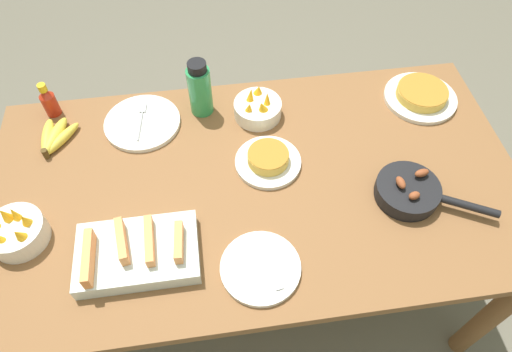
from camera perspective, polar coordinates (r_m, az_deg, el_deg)
name	(u,v)px	position (r m, az deg, el deg)	size (l,w,h in m)	color
ground_plane	(256,280)	(2.10, 0.00, -12.85)	(14.00, 14.00, 0.00)	#666051
dining_table	(256,199)	(1.52, 0.00, -2.83)	(1.68, 0.91, 0.76)	brown
banana_bunch	(54,137)	(1.67, -23.93, 4.43)	(0.13, 0.17, 0.04)	gold
melon_tray	(137,252)	(1.31, -14.67, -9.23)	(0.33, 0.21, 0.10)	silver
skillet	(410,191)	(1.46, 18.69, -1.84)	(0.34, 0.23, 0.08)	black
frittata_plate_center	(268,160)	(1.46, 1.52, 2.04)	(0.21, 0.21, 0.05)	silver
frittata_plate_side	(421,95)	(1.77, 19.94, 9.48)	(0.26, 0.26, 0.05)	silver
empty_plate_near_front	(261,268)	(1.28, 0.58, -11.41)	(0.22, 0.22, 0.02)	silver
empty_plate_far_left	(142,123)	(1.63, -14.01, 6.48)	(0.26, 0.26, 0.02)	silver
fruit_bowl_mango	(258,108)	(1.60, 0.22, 8.50)	(0.17, 0.17, 0.10)	silver
fruit_bowl_citrus	(17,232)	(1.46, -27.74, -6.17)	(0.16, 0.16, 0.12)	silver
water_bottle	(200,89)	(1.58, -7.04, 10.76)	(0.08, 0.08, 0.21)	#2D9351
hot_sauce_bottle	(49,101)	(1.74, -24.47, 8.51)	(0.05, 0.05, 0.13)	#B72814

